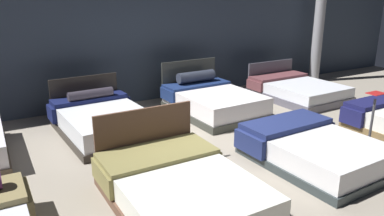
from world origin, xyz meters
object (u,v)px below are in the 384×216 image
(bed_2, at_px, (313,149))
(bed_5, at_px, (103,120))
(bed_6, at_px, (212,101))
(price_sign, at_px, (371,128))
(bed_1, at_px, (179,186))
(bed_7, at_px, (297,90))
(support_pillar, at_px, (319,19))

(bed_2, distance_m, bed_5, 3.65)
(bed_6, bearing_deg, bed_5, 178.14)
(price_sign, bearing_deg, bed_1, 178.43)
(bed_1, distance_m, price_sign, 3.49)
(bed_1, distance_m, bed_7, 5.39)
(bed_5, relative_size, bed_6, 1.02)
(bed_5, bearing_deg, bed_2, -53.18)
(bed_1, relative_size, bed_6, 1.02)
(support_pillar, bearing_deg, bed_7, -148.36)
(bed_7, height_order, price_sign, price_sign)
(bed_6, bearing_deg, bed_7, -3.57)
(bed_2, xyz_separation_m, bed_6, (0.02, 2.79, 0.04))
(bed_1, xyz_separation_m, bed_5, (-0.09, 2.78, 0.02))
(bed_6, bearing_deg, bed_2, -92.13)
(bed_5, relative_size, support_pillar, 0.62)
(bed_2, height_order, bed_5, bed_5)
(bed_7, relative_size, support_pillar, 0.59)
(bed_1, xyz_separation_m, bed_2, (2.26, -0.01, 0.00))
(bed_1, bearing_deg, bed_2, -0.69)
(bed_1, relative_size, support_pillar, 0.62)
(bed_2, xyz_separation_m, support_pillar, (4.20, 3.83, 1.53))
(bed_6, distance_m, support_pillar, 4.55)
(bed_6, bearing_deg, bed_1, -131.14)
(bed_6, distance_m, price_sign, 3.12)
(bed_6, distance_m, bed_7, 2.38)
(bed_2, height_order, price_sign, price_sign)
(price_sign, relative_size, support_pillar, 0.27)
(price_sign, distance_m, support_pillar, 5.10)
(bed_7, bearing_deg, price_sign, -113.77)
(bed_7, bearing_deg, support_pillar, 30.58)
(bed_1, distance_m, bed_2, 2.26)
(bed_6, xyz_separation_m, price_sign, (1.21, -2.87, 0.09))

